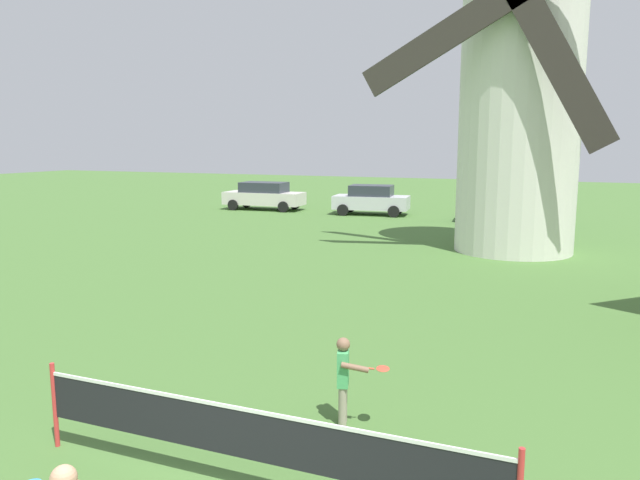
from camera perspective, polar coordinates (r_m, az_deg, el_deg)
windmill at (r=22.21m, az=18.36°, el=13.87°), size 9.69×4.73×13.13m
tennis_net at (r=6.90m, az=-6.62°, el=-17.77°), size 5.61×0.06×1.10m
player_far at (r=8.38m, az=2.35°, el=-12.63°), size 0.78×0.40×1.22m
parked_car_cream at (r=34.46m, az=-5.29°, el=4.20°), size 4.58×2.07×1.56m
parked_car_silver at (r=32.06m, az=4.84°, el=3.82°), size 4.08×2.25×1.56m
parked_car_blue at (r=30.14m, az=16.72°, el=3.12°), size 3.98×2.19×1.56m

